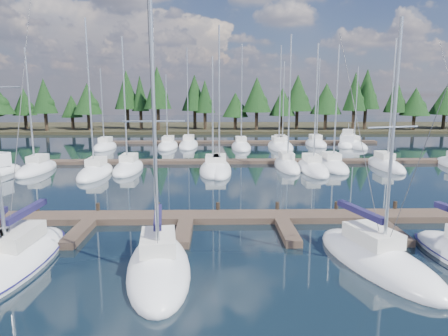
{
  "coord_description": "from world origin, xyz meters",
  "views": [
    {
      "loc": [
        -4.15,
        -6.83,
        7.96
      ],
      "look_at": [
        -3.53,
        22.0,
        2.69
      ],
      "focal_mm": 32.0,
      "sensor_mm": 36.0,
      "label": 1
    }
  ],
  "objects_px": {
    "motor_yacht_right": "(347,143)",
    "front_sailboat_2": "(159,267)",
    "front_sailboat_3": "(376,260)",
    "front_sailboat_1": "(14,261)",
    "main_dock": "(281,220)"
  },
  "relations": [
    {
      "from": "motor_yacht_right",
      "to": "front_sailboat_2",
      "type": "bearing_deg",
      "value": -117.34
    },
    {
      "from": "front_sailboat_3",
      "to": "motor_yacht_right",
      "type": "relative_size",
      "value": 1.32
    },
    {
      "from": "front_sailboat_3",
      "to": "front_sailboat_1",
      "type": "bearing_deg",
      "value": 179.31
    },
    {
      "from": "front_sailboat_2",
      "to": "front_sailboat_3",
      "type": "bearing_deg",
      "value": 3.5
    },
    {
      "from": "main_dock",
      "to": "front_sailboat_1",
      "type": "xyz_separation_m",
      "value": [
        -13.68,
        -6.3,
        0.08
      ]
    },
    {
      "from": "front_sailboat_2",
      "to": "motor_yacht_right",
      "type": "xyz_separation_m",
      "value": [
        23.69,
        45.84,
        0.2
      ]
    },
    {
      "from": "main_dock",
      "to": "front_sailboat_1",
      "type": "relative_size",
      "value": 2.92
    },
    {
      "from": "main_dock",
      "to": "front_sailboat_2",
      "type": "bearing_deg",
      "value": -133.4
    },
    {
      "from": "front_sailboat_2",
      "to": "front_sailboat_3",
      "type": "relative_size",
      "value": 1.05
    },
    {
      "from": "front_sailboat_2",
      "to": "motor_yacht_right",
      "type": "distance_m",
      "value": 51.6
    },
    {
      "from": "motor_yacht_right",
      "to": "front_sailboat_3",
      "type": "bearing_deg",
      "value": -106.59
    },
    {
      "from": "motor_yacht_right",
      "to": "front_sailboat_1",
      "type": "bearing_deg",
      "value": -124.24
    },
    {
      "from": "front_sailboat_3",
      "to": "motor_yacht_right",
      "type": "xyz_separation_m",
      "value": [
        13.47,
        45.21,
        0.2
      ]
    },
    {
      "from": "main_dock",
      "to": "motor_yacht_right",
      "type": "bearing_deg",
      "value": 66.35
    },
    {
      "from": "main_dock",
      "to": "front_sailboat_3",
      "type": "bearing_deg",
      "value": -61.87
    }
  ]
}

